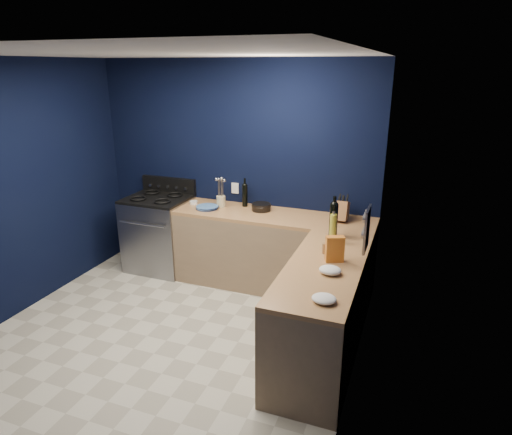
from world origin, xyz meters
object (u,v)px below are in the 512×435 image
at_px(gas_range, 160,234).
at_px(plate_stack, 207,207).
at_px(utensil_crock, 221,201).
at_px(knife_block, 343,211).
at_px(crouton_bag, 335,249).

xyz_separation_m(gas_range, plate_stack, (0.72, -0.05, 0.46)).
height_order(utensil_crock, knife_block, knife_block).
relative_size(gas_range, utensil_crock, 6.88).
bearing_deg(gas_range, knife_block, 2.27).
bearing_deg(crouton_bag, knife_block, 73.82).
height_order(utensil_crock, crouton_bag, crouton_bag).
relative_size(plate_stack, utensil_crock, 1.94).
xyz_separation_m(gas_range, knife_block, (2.30, 0.09, 0.55)).
height_order(knife_block, crouton_bag, knife_block).
relative_size(plate_stack, knife_block, 1.22).
bearing_deg(plate_stack, knife_block, 5.05).
distance_m(utensil_crock, crouton_bag, 1.92).
bearing_deg(knife_block, gas_range, -177.04).
height_order(gas_range, knife_block, knife_block).
height_order(gas_range, plate_stack, plate_stack).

